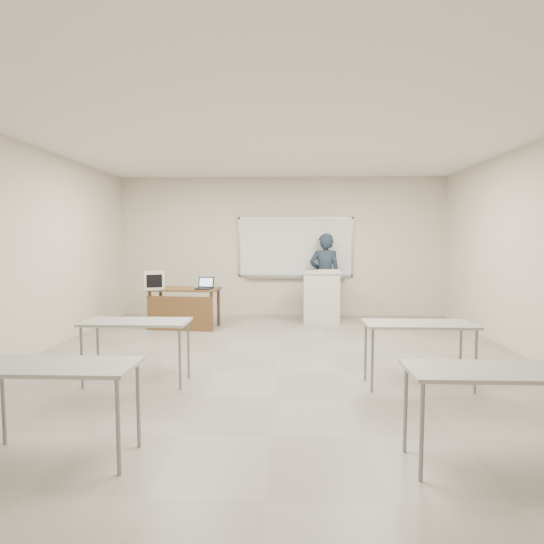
{
  "coord_description": "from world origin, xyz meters",
  "views": [
    {
      "loc": [
        0.14,
        -5.23,
        1.66
      ],
      "look_at": [
        -0.14,
        2.2,
        1.09
      ],
      "focal_mm": 28.0,
      "sensor_mm": 36.0,
      "label": 1
    }
  ],
  "objects_px": {
    "crt_monitor": "(153,280)",
    "laptop": "(204,286)",
    "instructor_desk": "(183,301)",
    "presenter": "(325,276)",
    "mouse": "(196,287)",
    "whiteboard": "(296,248)",
    "keyboard": "(329,270)",
    "podium": "(321,297)"
  },
  "relations": [
    {
      "from": "crt_monitor",
      "to": "laptop",
      "type": "xyz_separation_m",
      "value": [
        0.95,
        -0.0,
        -0.11
      ]
    },
    {
      "from": "crt_monitor",
      "to": "laptop",
      "type": "relative_size",
      "value": 1.39
    },
    {
      "from": "instructor_desk",
      "to": "laptop",
      "type": "height_order",
      "value": "laptop"
    },
    {
      "from": "laptop",
      "to": "presenter",
      "type": "relative_size",
      "value": 0.16
    },
    {
      "from": "mouse",
      "to": "presenter",
      "type": "distance_m",
      "value": 2.76
    },
    {
      "from": "laptop",
      "to": "instructor_desk",
      "type": "bearing_deg",
      "value": -174.52
    },
    {
      "from": "whiteboard",
      "to": "crt_monitor",
      "type": "xyz_separation_m",
      "value": [
        -2.65,
        -1.49,
        -0.57
      ]
    },
    {
      "from": "crt_monitor",
      "to": "laptop",
      "type": "height_order",
      "value": "crt_monitor"
    },
    {
      "from": "laptop",
      "to": "keyboard",
      "type": "height_order",
      "value": "keyboard"
    },
    {
      "from": "podium",
      "to": "laptop",
      "type": "height_order",
      "value": "podium"
    },
    {
      "from": "instructor_desk",
      "to": "presenter",
      "type": "distance_m",
      "value": 3.03
    },
    {
      "from": "mouse",
      "to": "laptop",
      "type": "bearing_deg",
      "value": -27.97
    },
    {
      "from": "whiteboard",
      "to": "keyboard",
      "type": "bearing_deg",
      "value": -46.62
    },
    {
      "from": "whiteboard",
      "to": "mouse",
      "type": "bearing_deg",
      "value": -145.25
    },
    {
      "from": "keyboard",
      "to": "podium",
      "type": "bearing_deg",
      "value": -155.2
    },
    {
      "from": "presenter",
      "to": "whiteboard",
      "type": "bearing_deg",
      "value": -13.33
    },
    {
      "from": "instructor_desk",
      "to": "crt_monitor",
      "type": "distance_m",
      "value": 0.68
    },
    {
      "from": "mouse",
      "to": "presenter",
      "type": "xyz_separation_m",
      "value": [
        2.52,
        1.11,
        0.13
      ]
    },
    {
      "from": "keyboard",
      "to": "mouse",
      "type": "bearing_deg",
      "value": -169.39
    },
    {
      "from": "laptop",
      "to": "presenter",
      "type": "height_order",
      "value": "presenter"
    },
    {
      "from": "instructor_desk",
      "to": "mouse",
      "type": "distance_m",
      "value": 0.36
    },
    {
      "from": "crt_monitor",
      "to": "mouse",
      "type": "distance_m",
      "value": 0.78
    },
    {
      "from": "whiteboard",
      "to": "presenter",
      "type": "height_order",
      "value": "whiteboard"
    },
    {
      "from": "mouse",
      "to": "podium",
      "type": "bearing_deg",
      "value": 26.56
    },
    {
      "from": "podium",
      "to": "presenter",
      "type": "xyz_separation_m",
      "value": [
        0.12,
        0.56,
        0.38
      ]
    },
    {
      "from": "podium",
      "to": "keyboard",
      "type": "xyz_separation_m",
      "value": [
        0.15,
        0.08,
        0.52
      ]
    },
    {
      "from": "podium",
      "to": "crt_monitor",
      "type": "relative_size",
      "value": 2.53
    },
    {
      "from": "crt_monitor",
      "to": "presenter",
      "type": "relative_size",
      "value": 0.23
    },
    {
      "from": "whiteboard",
      "to": "podium",
      "type": "bearing_deg",
      "value": -56.93
    },
    {
      "from": "presenter",
      "to": "mouse",
      "type": "bearing_deg",
      "value": 28.72
    },
    {
      "from": "whiteboard",
      "to": "crt_monitor",
      "type": "distance_m",
      "value": 3.09
    },
    {
      "from": "instructor_desk",
      "to": "crt_monitor",
      "type": "relative_size",
      "value": 3.15
    },
    {
      "from": "whiteboard",
      "to": "keyboard",
      "type": "distance_m",
      "value": 1.04
    },
    {
      "from": "instructor_desk",
      "to": "presenter",
      "type": "xyz_separation_m",
      "value": [
        2.72,
        1.27,
        0.38
      ]
    },
    {
      "from": "crt_monitor",
      "to": "presenter",
      "type": "bearing_deg",
      "value": 1.52
    },
    {
      "from": "whiteboard",
      "to": "laptop",
      "type": "relative_size",
      "value": 8.5
    },
    {
      "from": "keyboard",
      "to": "instructor_desk",
      "type": "bearing_deg",
      "value": -167.26
    },
    {
      "from": "podium",
      "to": "laptop",
      "type": "bearing_deg",
      "value": -161.51
    },
    {
      "from": "instructor_desk",
      "to": "crt_monitor",
      "type": "height_order",
      "value": "crt_monitor"
    },
    {
      "from": "whiteboard",
      "to": "crt_monitor",
      "type": "bearing_deg",
      "value": -150.61
    },
    {
      "from": "mouse",
      "to": "keyboard",
      "type": "distance_m",
      "value": 2.64
    },
    {
      "from": "laptop",
      "to": "presenter",
      "type": "distance_m",
      "value": 2.66
    }
  ]
}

